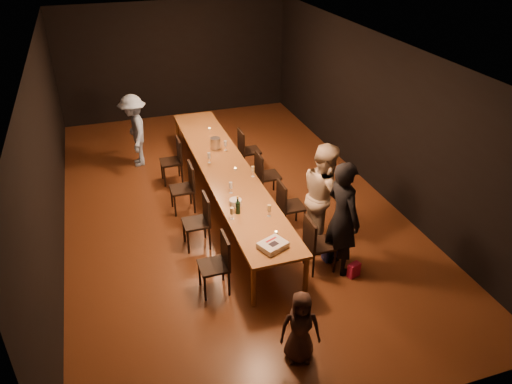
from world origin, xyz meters
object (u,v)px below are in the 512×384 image
object	(u,v)px
chair_right_3	(250,150)
chair_left_2	(182,188)
woman_birthday	(343,218)
woman_tan	(324,195)
chair_right_2	(268,175)
man_blue	(135,131)
table	(226,170)
chair_right_0	(320,244)
child	(300,327)
plate_stack	(235,202)
chair_right_1	(291,205)
champagne_bottle	(238,205)
birthday_cake	(273,245)
ice_bucket	(215,143)
chair_left_3	(171,161)
chair_left_1	(196,222)

from	to	relation	value
chair_right_3	chair_left_2	xyz separation A→B (m)	(-1.70, -1.20, 0.00)
woman_birthday	woman_tan	size ratio (longest dim) A/B	1.02
chair_right_2	man_blue	size ratio (longest dim) A/B	0.59
man_blue	chair_right_2	bearing A→B (deg)	45.39
table	chair_left_2	distance (m)	0.88
chair_right_0	chair_left_2	xyz separation A→B (m)	(-1.70, 2.40, 0.00)
woman_tan	child	bearing A→B (deg)	157.68
chair_left_2	man_blue	size ratio (longest dim) A/B	0.59
chair_right_0	plate_stack	distance (m)	1.53
chair_right_0	chair_left_2	bearing A→B (deg)	-144.69
chair_right_2	plate_stack	distance (m)	1.74
table	man_blue	xyz separation A→B (m)	(-1.43, 2.25, 0.09)
chair_right_1	champagne_bottle	size ratio (longest dim) A/B	2.96
woman_birthday	plate_stack	size ratio (longest dim) A/B	9.30
birthday_cake	plate_stack	distance (m)	1.30
chair_right_2	woman_tan	distance (m)	1.84
chair_right_0	chair_right_1	size ratio (longest dim) A/B	1.00
ice_bucket	woman_birthday	bearing A→B (deg)	-71.84
champagne_bottle	man_blue	bearing A→B (deg)	107.30
chair_right_0	birthday_cake	bearing A→B (deg)	-75.31
woman_birthday	man_blue	world-z (taller)	woman_birthday
chair_right_0	chair_right_2	world-z (taller)	same
chair_right_0	champagne_bottle	bearing A→B (deg)	-126.87
woman_tan	plate_stack	world-z (taller)	woman_tan
chair_right_2	chair_left_2	distance (m)	1.70
table	chair_left_3	size ratio (longest dim) A/B	6.45
table	chair_right_2	size ratio (longest dim) A/B	6.45
child	ice_bucket	xyz separation A→B (m)	(0.18, 4.90, 0.35)
woman_tan	child	size ratio (longest dim) A/B	1.77
woman_birthday	birthday_cake	size ratio (longest dim) A/B	4.00
woman_tan	plate_stack	xyz separation A→B (m)	(-1.39, 0.41, -0.11)
woman_tan	plate_stack	bearing A→B (deg)	82.19
chair_right_2	chair_left_2	world-z (taller)	same
birthday_cake	chair_right_3	bearing A→B (deg)	54.35
chair_right_2	chair_left_1	world-z (taller)	same
child	birthday_cake	world-z (taller)	child
ice_bucket	chair_right_2	bearing A→B (deg)	-48.37
woman_birthday	chair_right_2	bearing A→B (deg)	-4.58
chair_right_3	child	distance (m)	5.28
man_blue	child	xyz separation A→B (m)	(1.28, -6.23, -0.28)
chair_left_2	plate_stack	distance (m)	1.53
child	chair_left_2	bearing A→B (deg)	115.73
child	birthday_cake	bearing A→B (deg)	100.32
chair_right_0	chair_right_3	xyz separation A→B (m)	(0.00, 3.60, 0.00)
chair_left_3	woman_birthday	world-z (taller)	woman_birthday
child	chair_right_0	bearing A→B (deg)	73.48
plate_stack	woman_birthday	bearing A→B (deg)	-40.13
chair_right_3	woman_tan	bearing A→B (deg)	6.56
chair_right_3	chair_left_2	world-z (taller)	same
chair_left_1	woman_birthday	size ratio (longest dim) A/B	0.50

